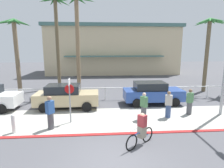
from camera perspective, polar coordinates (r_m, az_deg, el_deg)
ground_plane at (r=17.03m, az=-2.28°, el=-3.45°), size 80.00×80.00×0.00m
sidewalk_strip at (r=11.50m, az=-1.19°, el=-10.61°), size 44.00×4.00×0.02m
curb_paint at (r=9.67m, az=-0.51°, el=-14.94°), size 44.00×0.24×0.03m
building_backdrop at (r=33.12m, az=-0.00°, el=10.47°), size 21.49×10.50×7.84m
rail_fence at (r=15.37m, az=-2.10°, el=-1.83°), size 26.40×0.08×1.04m
stop_sign_bike_lane at (r=10.77m, az=-12.76°, el=-3.07°), size 0.52×0.56×2.56m
bollard_0 at (r=10.80m, az=-27.76°, el=-10.53°), size 0.20×0.20×1.00m
palm_tree_2 at (r=18.87m, az=-27.53°, el=12.51°), size 3.20×2.93×6.72m
palm_tree_3 at (r=20.73m, az=-16.64°, el=17.95°), size 2.99×3.50×9.21m
palm_tree_4 at (r=17.66m, az=-10.50°, el=17.01°), size 2.93×3.07×8.69m
palm_tree_5 at (r=20.26m, az=27.39°, el=13.04°), size 3.47×3.13×6.96m
car_tan_1 at (r=13.68m, az=-13.69°, el=-3.60°), size 4.40×2.02×1.69m
car_blue_2 at (r=14.64m, az=12.11°, el=-2.58°), size 4.40×2.02×1.69m
cyclist_blue_0 at (r=8.53m, az=8.88°, el=-13.72°), size 1.46×1.18×1.50m
pedestrian_0 at (r=11.39m, az=9.65°, el=-6.97°), size 0.43×0.48×1.65m
pedestrian_1 at (r=12.00m, az=16.77°, el=-6.28°), size 0.45×0.39×1.69m
pedestrian_2 at (r=13.04m, az=22.54°, el=-5.31°), size 0.48×0.44×1.67m
pedestrian_3 at (r=10.42m, az=-18.25°, el=-8.62°), size 0.45×0.48×1.81m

